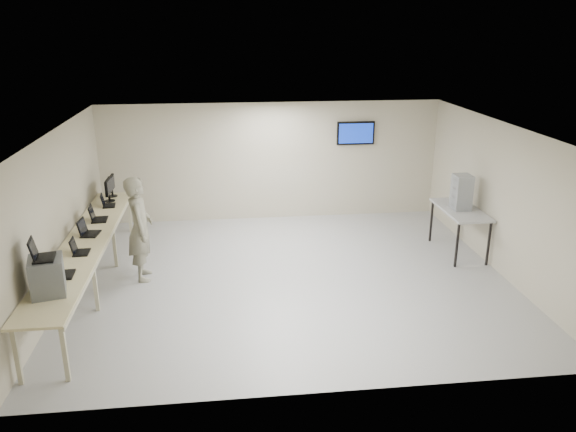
{
  "coord_description": "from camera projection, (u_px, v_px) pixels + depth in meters",
  "views": [
    {
      "loc": [
        -1.14,
        -9.5,
        4.49
      ],
      "look_at": [
        0.0,
        0.2,
        1.15
      ],
      "focal_mm": 35.0,
      "sensor_mm": 36.0,
      "label": 1
    }
  ],
  "objects": [
    {
      "name": "laptop_1",
      "position": [
        78.0,
        250.0,
        9.26
      ],
      "size": [
        0.28,
        0.34,
        0.26
      ],
      "rotation": [
        0.0,
        0.0,
        0.03
      ],
      "color": "black",
      "rests_on": "workbench"
    },
    {
      "name": "laptop_on_box",
      "position": [
        39.0,
        254.0,
        7.71
      ],
      "size": [
        0.36,
        0.41,
        0.29
      ],
      "rotation": [
        0.0,
        0.0,
        0.15
      ],
      "color": "black",
      "rests_on": "equipment_box"
    },
    {
      "name": "laptop_2",
      "position": [
        87.0,
        231.0,
        10.08
      ],
      "size": [
        0.35,
        0.41,
        0.3
      ],
      "rotation": [
        0.0,
        0.0,
        -0.11
      ],
      "color": "black",
      "rests_on": "workbench"
    },
    {
      "name": "equipment_box",
      "position": [
        47.0,
        276.0,
        7.82
      ],
      "size": [
        0.55,
        0.6,
        0.53
      ],
      "primitive_type": "cube",
      "rotation": [
        0.0,
        0.0,
        0.24
      ],
      "color": "slate",
      "rests_on": "workbench"
    },
    {
      "name": "workbench",
      "position": [
        87.0,
        245.0,
        9.84
      ],
      "size": [
        0.76,
        6.0,
        0.9
      ],
      "color": "beige",
      "rests_on": "ground"
    },
    {
      "name": "storage_bins",
      "position": [
        462.0,
        192.0,
        11.24
      ],
      "size": [
        0.34,
        0.37,
        0.71
      ],
      "color": "#999FA5",
      "rests_on": "side_table"
    },
    {
      "name": "monitor_far",
      "position": [
        112.0,
        184.0,
        12.28
      ],
      "size": [
        0.21,
        0.47,
        0.46
      ],
      "color": "black",
      "rests_on": "workbench"
    },
    {
      "name": "soldier",
      "position": [
        140.0,
        229.0,
        10.19
      ],
      "size": [
        0.54,
        0.76,
        1.95
      ],
      "primitive_type": "imported",
      "rotation": [
        0.0,
        0.0,
        1.68
      ],
      "color": "slate",
      "rests_on": "ground"
    },
    {
      "name": "laptop_4",
      "position": [
        106.0,
        203.0,
        11.67
      ],
      "size": [
        0.31,
        0.36,
        0.26
      ],
      "rotation": [
        0.0,
        0.0,
        0.12
      ],
      "color": "black",
      "rests_on": "workbench"
    },
    {
      "name": "side_table",
      "position": [
        461.0,
        212.0,
        11.38
      ],
      "size": [
        0.74,
        1.59,
        0.95
      ],
      "color": "#A4A4A4",
      "rests_on": "ground"
    },
    {
      "name": "laptop_3",
      "position": [
        96.0,
        217.0,
        10.82
      ],
      "size": [
        0.34,
        0.4,
        0.3
      ],
      "rotation": [
        0.0,
        0.0,
        0.07
      ],
      "color": "black",
      "rests_on": "workbench"
    },
    {
      "name": "room",
      "position": [
        291.0,
        205.0,
        10.11
      ],
      "size": [
        8.01,
        7.01,
        2.81
      ],
      "color": "#A1A1A1",
      "rests_on": "ground"
    },
    {
      "name": "laptop_0",
      "position": [
        60.0,
        271.0,
        8.44
      ],
      "size": [
        0.32,
        0.38,
        0.28
      ],
      "rotation": [
        0.0,
        0.0,
        0.06
      ],
      "color": "black",
      "rests_on": "workbench"
    },
    {
      "name": "monitor_near",
      "position": [
        108.0,
        188.0,
        11.93
      ],
      "size": [
        0.22,
        0.49,
        0.49
      ],
      "color": "black",
      "rests_on": "workbench"
    }
  ]
}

